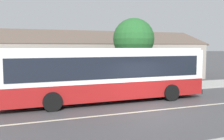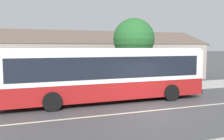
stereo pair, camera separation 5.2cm
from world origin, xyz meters
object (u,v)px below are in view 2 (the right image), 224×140
street_tree_primary (134,39)px  bus_stop_sign (176,68)px  transit_bus (106,73)px  bench_by_building (5,90)px  bench_down_street (70,86)px

street_tree_primary → bus_stop_sign: (2.62, -2.00, -2.24)m
transit_bus → bus_stop_sign: size_ratio=5.08×
bench_by_building → bench_down_street: same height
transit_bus → street_tree_primary: street_tree_primary is taller
transit_bus → street_tree_primary: size_ratio=2.20×
bench_by_building → bench_down_street: 4.16m
bench_by_building → bus_stop_sign: (12.08, -0.78, 1.06)m
bench_by_building → street_tree_primary: street_tree_primary is taller
transit_bus → bus_stop_sign: 6.67m
transit_bus → bench_by_building: 6.53m
bench_down_street → street_tree_primary: size_ratio=0.34×
transit_bus → bench_down_street: size_ratio=6.43×
bench_down_street → transit_bus: bearing=-62.1°
bench_down_street → bus_stop_sign: bearing=-6.6°
bench_by_building → transit_bus: bearing=-26.6°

